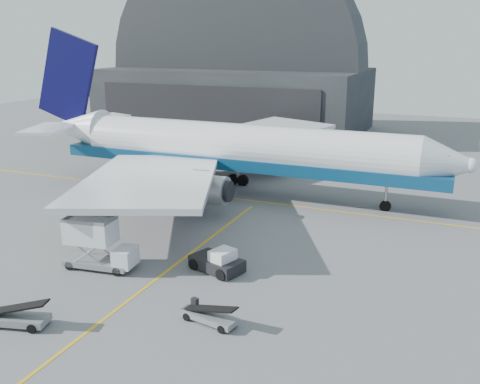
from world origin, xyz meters
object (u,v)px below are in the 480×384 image
at_px(belt_loader_b, 209,316).
at_px(catering_truck, 97,244).
at_px(belt_loader_a, 13,317).
at_px(pushback_tug, 218,262).
at_px(airliner, 226,148).

bearing_deg(belt_loader_b, catering_truck, 171.25).
relative_size(catering_truck, belt_loader_b, 1.45).
distance_m(catering_truck, belt_loader_a, 9.59).
distance_m(pushback_tug, belt_loader_b, 8.03).
height_order(airliner, catering_truck, airliner).
xyz_separation_m(pushback_tug, belt_loader_b, (2.85, -7.51, -0.25)).
bearing_deg(airliner, catering_truck, -90.94).
relative_size(airliner, catering_truck, 9.05).
relative_size(catering_truck, pushback_tug, 1.28).
xyz_separation_m(pushback_tug, belt_loader_a, (-8.66, -12.71, -0.16)).
bearing_deg(airliner, belt_loader_b, -67.89).
distance_m(airliner, belt_loader_a, 33.95).
height_order(catering_truck, belt_loader_a, catering_truck).
xyz_separation_m(catering_truck, belt_loader_a, (0.43, -9.47, -1.47)).
relative_size(airliner, pushback_tug, 11.60).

